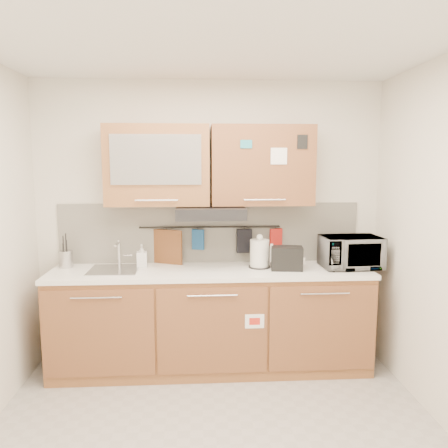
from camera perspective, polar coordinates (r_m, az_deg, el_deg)
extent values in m
plane|color=white|center=(2.68, -1.00, 24.16)|extent=(3.20, 3.20, 0.00)
plane|color=silver|center=(4.11, -1.86, 0.26)|extent=(3.20, 0.00, 3.20)
cube|color=#9A6336|center=(4.03, -1.68, -12.53)|extent=(2.80, 0.60, 0.88)
cube|color=black|center=(4.18, -1.65, -17.54)|extent=(2.80, 0.54, 0.10)
cube|color=brown|center=(3.82, -16.08, -13.58)|extent=(0.91, 0.02, 0.74)
cylinder|color=silver|center=(3.69, -16.36, -9.24)|extent=(0.41, 0.01, 0.01)
cube|color=brown|center=(3.73, -1.52, -13.78)|extent=(0.91, 0.02, 0.74)
cylinder|color=silver|center=(3.60, -1.53, -9.34)|extent=(0.41, 0.01, 0.01)
cube|color=brown|center=(3.87, 12.80, -13.15)|extent=(0.91, 0.02, 0.74)
cylinder|color=silver|center=(3.75, 13.06, -8.85)|extent=(0.41, 0.01, 0.01)
cube|color=white|center=(3.88, -1.70, -6.22)|extent=(2.82, 0.62, 0.04)
cube|color=silver|center=(4.12, -1.85, -1.15)|extent=(2.80, 0.02, 0.56)
cube|color=#9A6336|center=(3.91, -8.62, 7.56)|extent=(0.90, 0.35, 0.70)
cube|color=silver|center=(3.73, -8.89, 8.31)|extent=(0.76, 0.02, 0.42)
cube|color=brown|center=(3.94, 4.94, 7.62)|extent=(0.90, 0.35, 0.70)
cube|color=white|center=(3.78, 7.18, 8.79)|extent=(0.14, 0.00, 0.14)
cube|color=black|center=(3.85, -1.76, 1.53)|extent=(0.60, 0.46, 0.10)
cube|color=silver|center=(3.96, -14.17, -5.97)|extent=(0.42, 0.40, 0.03)
cylinder|color=silver|center=(4.08, -13.54, -3.73)|extent=(0.03, 0.03, 0.24)
cylinder|color=silver|center=(3.98, -13.79, -2.55)|extent=(0.02, 0.18, 0.02)
cylinder|color=black|center=(4.07, -1.83, -0.40)|extent=(1.30, 0.02, 0.02)
cylinder|color=#B7B6BB|center=(4.18, -19.93, -4.32)|extent=(0.16, 0.16, 0.15)
cylinder|color=black|center=(4.18, -20.21, -3.39)|extent=(0.01, 0.01, 0.29)
cylinder|color=black|center=(4.15, -19.82, -3.67)|extent=(0.01, 0.01, 0.26)
cylinder|color=black|center=(4.19, -19.90, -3.23)|extent=(0.01, 0.01, 0.31)
cylinder|color=black|center=(4.16, -20.24, -3.89)|extent=(0.01, 0.01, 0.22)
cylinder|color=silver|center=(3.93, 4.66, -3.88)|extent=(0.21, 0.21, 0.25)
sphere|color=silver|center=(3.90, 4.68, -1.75)|extent=(0.06, 0.06, 0.06)
cube|color=silver|center=(3.92, 6.25, -3.77)|extent=(0.03, 0.04, 0.16)
cylinder|color=black|center=(3.96, 4.64, -5.56)|extent=(0.19, 0.19, 0.01)
cube|color=black|center=(3.88, 8.20, -4.44)|extent=(0.29, 0.20, 0.21)
cube|color=black|center=(3.86, 7.50, -3.06)|extent=(0.09, 0.13, 0.01)
cube|color=black|center=(3.87, 8.95, -3.06)|extent=(0.09, 0.13, 0.01)
imported|color=#999999|center=(4.07, 16.21, -3.55)|extent=(0.53, 0.37, 0.28)
imported|color=#999999|center=(4.02, -10.68, -4.08)|extent=(0.10, 0.10, 0.20)
cube|color=brown|center=(4.10, -7.51, -3.45)|extent=(0.30, 0.15, 0.39)
cube|color=navy|center=(4.07, -3.41, -2.04)|extent=(0.12, 0.07, 0.19)
cube|color=black|center=(4.10, 2.67, -2.22)|extent=(0.15, 0.05, 0.22)
cube|color=red|center=(4.13, 6.80, -1.68)|extent=(0.12, 0.06, 0.15)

